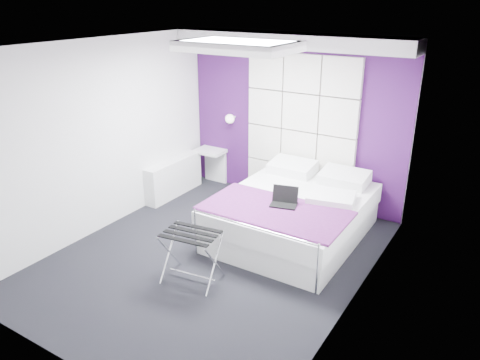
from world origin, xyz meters
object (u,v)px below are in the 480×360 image
object	(u,v)px
nightstand	(211,151)
luggage_rack	(192,257)
wall_lamp	(231,118)
radiator	(174,178)
laptop	(285,200)
bed	(293,214)

from	to	relation	value
nightstand	luggage_rack	world-z (taller)	nightstand
wall_lamp	luggage_rack	xyz separation A→B (m)	(1.14, -2.60, -0.91)
radiator	luggage_rack	bearing A→B (deg)	-46.03
luggage_rack	laptop	size ratio (longest dim) A/B	1.89
laptop	luggage_rack	bearing A→B (deg)	-128.87
radiator	luggage_rack	xyz separation A→B (m)	(1.78, -1.84, 0.01)
wall_lamp	laptop	bearing A→B (deg)	-38.76
radiator	wall_lamp	bearing A→B (deg)	49.90
radiator	bed	bearing A→B (deg)	-6.22
luggage_rack	radiator	bearing A→B (deg)	126.07
bed	nightstand	xyz separation A→B (m)	(-2.06, 0.97, 0.28)
wall_lamp	bed	world-z (taller)	wall_lamp
wall_lamp	bed	size ratio (longest dim) A/B	0.07
wall_lamp	laptop	xyz separation A→B (m)	(1.70, -1.36, -0.54)
radiator	laptop	world-z (taller)	laptop
wall_lamp	bed	bearing A→B (deg)	-31.40
wall_lamp	nightstand	xyz separation A→B (m)	(-0.40, -0.04, -0.62)
radiator	nightstand	bearing A→B (deg)	71.57
bed	laptop	bearing A→B (deg)	-83.38
nightstand	radiator	bearing A→B (deg)	-108.43
radiator	luggage_rack	distance (m)	2.56
bed	luggage_rack	bearing A→B (deg)	-108.04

